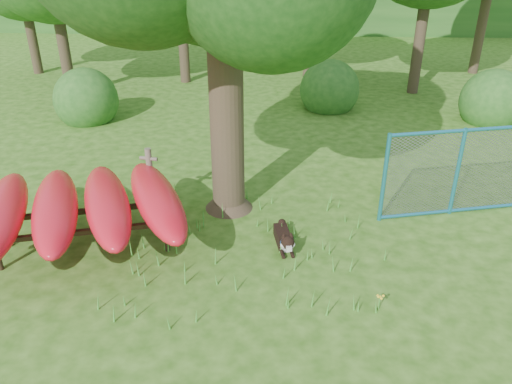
{
  "coord_description": "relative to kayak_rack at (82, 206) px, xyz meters",
  "views": [
    {
      "loc": [
        0.61,
        -6.03,
        4.68
      ],
      "look_at": [
        0.2,
        1.2,
        1.0
      ],
      "focal_mm": 35.0,
      "sensor_mm": 36.0,
      "label": 1
    }
  ],
  "objects": [
    {
      "name": "ground",
      "position": [
        2.63,
        -0.91,
        -0.8
      ],
      "size": [
        80.0,
        80.0,
        0.0
      ],
      "primitive_type": "plane",
      "color": "#275410",
      "rests_on": "ground"
    },
    {
      "name": "wooden_post",
      "position": [
        0.78,
        1.39,
        -0.13
      ],
      "size": [
        0.35,
        0.14,
        1.27
      ],
      "rotation": [
        0.0,
        0.0,
        -0.18
      ],
      "color": "brown",
      "rests_on": "ground"
    },
    {
      "name": "kayak_rack",
      "position": [
        0.0,
        0.0,
        0.0
      ],
      "size": [
        4.12,
        3.69,
        1.05
      ],
      "rotation": [
        0.0,
        0.0,
        0.26
      ],
      "color": "black",
      "rests_on": "ground"
    },
    {
      "name": "husky_dog",
      "position": [
        3.32,
        0.22,
        -0.65
      ],
      "size": [
        0.38,
        0.99,
        0.44
      ],
      "rotation": [
        0.0,
        0.0,
        0.19
      ],
      "color": "black",
      "rests_on": "ground"
    },
    {
      "name": "fence_section",
      "position": [
        6.46,
        1.57,
        0.06
      ],
      "size": [
        2.86,
        0.77,
        2.85
      ],
      "rotation": [
        0.0,
        0.0,
        0.24
      ],
      "color": "teal",
      "rests_on": "ground"
    },
    {
      "name": "wildflower_clump",
      "position": [
        4.66,
        -1.31,
        -0.6
      ],
      "size": [
        0.11,
        0.11,
        0.24
      ],
      "rotation": [
        0.0,
        0.0,
        -0.24
      ],
      "color": "#489A32",
      "rests_on": "ground"
    },
    {
      "name": "shrub_left",
      "position": [
        -2.37,
        6.59,
        -0.8
      ],
      "size": [
        1.8,
        1.8,
        1.8
      ],
      "primitive_type": "sphere",
      "color": "#23581C",
      "rests_on": "ground"
    },
    {
      "name": "shrub_right",
      "position": [
        9.13,
        7.09,
        -0.8
      ],
      "size": [
        1.8,
        1.8,
        1.8
      ],
      "primitive_type": "sphere",
      "color": "#23581C",
      "rests_on": "ground"
    },
    {
      "name": "shrub_mid",
      "position": [
        4.63,
        8.09,
        -0.8
      ],
      "size": [
        1.8,
        1.8,
        1.8
      ],
      "primitive_type": "sphere",
      "color": "#23581C",
      "rests_on": "ground"
    }
  ]
}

